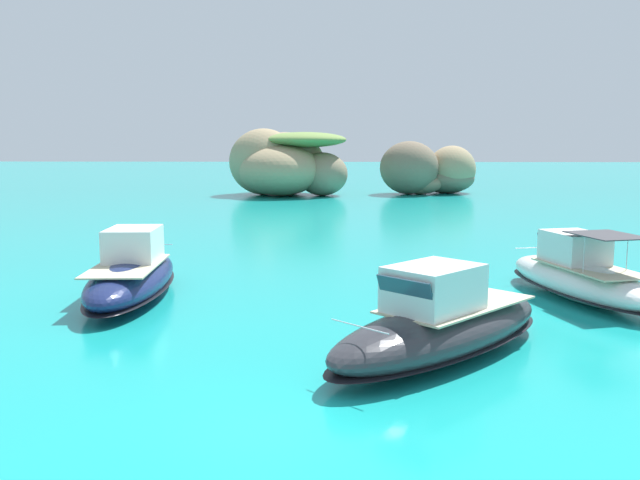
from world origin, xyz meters
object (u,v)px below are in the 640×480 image
motorboat_navy (132,275)px  islet_large (283,164)px  islet_small (430,172)px  motorboat_charcoal (441,326)px  motorboat_white (579,277)px

motorboat_navy → islet_large: bearing=88.2°
islet_small → motorboat_charcoal: size_ratio=1.52×
islet_large → islet_small: 18.65m
motorboat_charcoal → motorboat_white: motorboat_white is taller
islet_small → motorboat_navy: islet_small is taller
motorboat_white → islet_small: bearing=89.0°
motorboat_charcoal → motorboat_white: (7.04, 8.16, -0.04)m
islet_large → motorboat_white: 58.36m
islet_small → motorboat_charcoal: bearing=-97.0°
motorboat_navy → islet_small: bearing=70.9°
islet_large → motorboat_navy: size_ratio=1.61×
motorboat_charcoal → motorboat_navy: bearing=147.7°
motorboat_navy → motorboat_charcoal: bearing=-32.3°
motorboat_charcoal → motorboat_white: bearing=49.2°
motorboat_white → islet_large: bearing=107.4°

